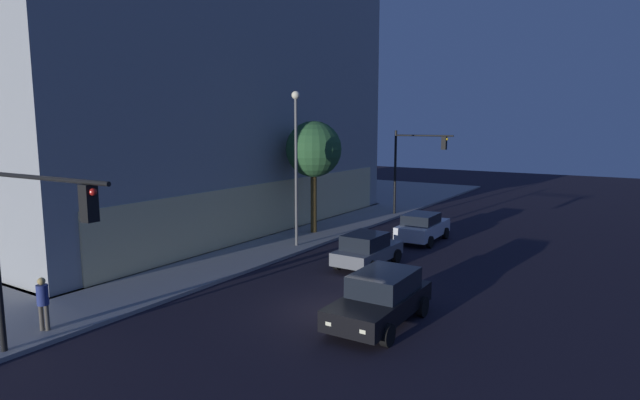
{
  "coord_description": "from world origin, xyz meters",
  "views": [
    {
      "loc": [
        -15.55,
        -9.09,
        6.74
      ],
      "look_at": [
        4.2,
        3.51,
        3.3
      ],
      "focal_mm": 29.18,
      "sensor_mm": 36.0,
      "label": 1
    }
  ],
  "objects_px": {
    "traffic_light_near_corner": "(27,227)",
    "car_black": "(381,298)",
    "pedestrian_waiting": "(43,299)",
    "car_grey": "(367,249)",
    "street_lamp_sidewalk": "(296,150)",
    "traffic_light_far_corner": "(413,158)",
    "car_white": "(422,227)",
    "modern_building": "(154,61)",
    "sidewalk_tree": "(314,150)"
  },
  "relations": [
    {
      "from": "pedestrian_waiting",
      "to": "car_grey",
      "type": "bearing_deg",
      "value": -21.38
    },
    {
      "from": "pedestrian_waiting",
      "to": "traffic_light_near_corner",
      "type": "bearing_deg",
      "value": -123.18
    },
    {
      "from": "modern_building",
      "to": "pedestrian_waiting",
      "type": "height_order",
      "value": "modern_building"
    },
    {
      "from": "sidewalk_tree",
      "to": "traffic_light_far_corner",
      "type": "bearing_deg",
      "value": -17.35
    },
    {
      "from": "car_grey",
      "to": "traffic_light_near_corner",
      "type": "bearing_deg",
      "value": 168.96
    },
    {
      "from": "traffic_light_near_corner",
      "to": "traffic_light_far_corner",
      "type": "height_order",
      "value": "traffic_light_far_corner"
    },
    {
      "from": "traffic_light_far_corner",
      "to": "sidewalk_tree",
      "type": "relative_size",
      "value": 0.9
    },
    {
      "from": "traffic_light_far_corner",
      "to": "pedestrian_waiting",
      "type": "height_order",
      "value": "traffic_light_far_corner"
    },
    {
      "from": "modern_building",
      "to": "car_grey",
      "type": "height_order",
      "value": "modern_building"
    },
    {
      "from": "pedestrian_waiting",
      "to": "car_black",
      "type": "distance_m",
      "value": 10.98
    },
    {
      "from": "traffic_light_near_corner",
      "to": "pedestrian_waiting",
      "type": "height_order",
      "value": "traffic_light_near_corner"
    },
    {
      "from": "traffic_light_far_corner",
      "to": "car_grey",
      "type": "xyz_separation_m",
      "value": [
        -13.52,
        -3.36,
        -3.46
      ]
    },
    {
      "from": "pedestrian_waiting",
      "to": "car_white",
      "type": "distance_m",
      "value": 19.95
    },
    {
      "from": "traffic_light_near_corner",
      "to": "pedestrian_waiting",
      "type": "xyz_separation_m",
      "value": [
        1.46,
        2.23,
        -2.84
      ]
    },
    {
      "from": "traffic_light_near_corner",
      "to": "car_white",
      "type": "xyz_separation_m",
      "value": [
        20.7,
        -3.02,
        -3.18
      ]
    },
    {
      "from": "street_lamp_sidewalk",
      "to": "car_grey",
      "type": "relative_size",
      "value": 2.0
    },
    {
      "from": "sidewalk_tree",
      "to": "pedestrian_waiting",
      "type": "xyz_separation_m",
      "value": [
        -17.5,
        -1.11,
        -4.0
      ]
    },
    {
      "from": "modern_building",
      "to": "traffic_light_near_corner",
      "type": "bearing_deg",
      "value": -138.58
    },
    {
      "from": "car_grey",
      "to": "car_black",
      "type": "bearing_deg",
      "value": -148.85
    },
    {
      "from": "car_black",
      "to": "pedestrian_waiting",
      "type": "bearing_deg",
      "value": 127.63
    },
    {
      "from": "traffic_light_far_corner",
      "to": "pedestrian_waiting",
      "type": "bearing_deg",
      "value": 176.42
    },
    {
      "from": "car_black",
      "to": "car_white",
      "type": "distance_m",
      "value": 13.01
    },
    {
      "from": "street_lamp_sidewalk",
      "to": "pedestrian_waiting",
      "type": "xyz_separation_m",
      "value": [
        -14.06,
        0.03,
        -4.14
      ]
    },
    {
      "from": "modern_building",
      "to": "street_lamp_sidewalk",
      "type": "relative_size",
      "value": 3.43
    },
    {
      "from": "sidewalk_tree",
      "to": "modern_building",
      "type": "bearing_deg",
      "value": 97.61
    },
    {
      "from": "street_lamp_sidewalk",
      "to": "sidewalk_tree",
      "type": "relative_size",
      "value": 1.23
    },
    {
      "from": "sidewalk_tree",
      "to": "pedestrian_waiting",
      "type": "distance_m",
      "value": 17.99
    },
    {
      "from": "modern_building",
      "to": "street_lamp_sidewalk",
      "type": "bearing_deg",
      "value": -97.99
    },
    {
      "from": "sidewalk_tree",
      "to": "pedestrian_waiting",
      "type": "relative_size",
      "value": 3.86
    },
    {
      "from": "car_grey",
      "to": "street_lamp_sidewalk",
      "type": "bearing_deg",
      "value": 75.66
    },
    {
      "from": "pedestrian_waiting",
      "to": "car_black",
      "type": "xyz_separation_m",
      "value": [
        6.7,
        -8.69,
        -0.29
      ]
    },
    {
      "from": "street_lamp_sidewalk",
      "to": "sidewalk_tree",
      "type": "xyz_separation_m",
      "value": [
        3.44,
        1.13,
        -0.14
      ]
    },
    {
      "from": "sidewalk_tree",
      "to": "car_grey",
      "type": "xyz_separation_m",
      "value": [
        -4.71,
        -6.11,
        -4.36
      ]
    },
    {
      "from": "pedestrian_waiting",
      "to": "car_white",
      "type": "height_order",
      "value": "pedestrian_waiting"
    },
    {
      "from": "traffic_light_near_corner",
      "to": "car_black",
      "type": "relative_size",
      "value": 1.21
    },
    {
      "from": "sidewalk_tree",
      "to": "car_grey",
      "type": "height_order",
      "value": "sidewalk_tree"
    },
    {
      "from": "car_grey",
      "to": "car_white",
      "type": "height_order",
      "value": "car_white"
    },
    {
      "from": "traffic_light_far_corner",
      "to": "sidewalk_tree",
      "type": "xyz_separation_m",
      "value": [
        -8.81,
        2.75,
        0.9
      ]
    },
    {
      "from": "modern_building",
      "to": "pedestrian_waiting",
      "type": "xyz_separation_m",
      "value": [
        -15.9,
        -13.09,
        -9.78
      ]
    },
    {
      "from": "modern_building",
      "to": "car_grey",
      "type": "distance_m",
      "value": 20.97
    },
    {
      "from": "modern_building",
      "to": "sidewalk_tree",
      "type": "relative_size",
      "value": 4.21
    },
    {
      "from": "traffic_light_near_corner",
      "to": "traffic_light_far_corner",
      "type": "bearing_deg",
      "value": 1.2
    },
    {
      "from": "car_black",
      "to": "car_grey",
      "type": "relative_size",
      "value": 1.16
    },
    {
      "from": "modern_building",
      "to": "traffic_light_near_corner",
      "type": "relative_size",
      "value": 4.91
    },
    {
      "from": "modern_building",
      "to": "pedestrian_waiting",
      "type": "relative_size",
      "value": 16.24
    },
    {
      "from": "car_white",
      "to": "car_grey",
      "type": "bearing_deg",
      "value": 177.9
    },
    {
      "from": "traffic_light_near_corner",
      "to": "street_lamp_sidewalk",
      "type": "height_order",
      "value": "street_lamp_sidewalk"
    },
    {
      "from": "traffic_light_near_corner",
      "to": "pedestrian_waiting",
      "type": "relative_size",
      "value": 3.31
    },
    {
      "from": "car_black",
      "to": "car_grey",
      "type": "distance_m",
      "value": 7.12
    },
    {
      "from": "traffic_light_near_corner",
      "to": "car_black",
      "type": "bearing_deg",
      "value": -38.4
    }
  ]
}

